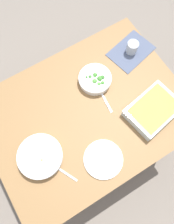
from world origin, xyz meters
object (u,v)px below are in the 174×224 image
at_px(stew_bowl, 40,156).
at_px(spoon_by_broccoli, 103,96).
at_px(drink_cup, 132,48).
at_px(baking_dish, 153,110).
at_px(side_plate, 103,159).
at_px(broccoli_bowl, 95,79).
at_px(spoon_by_stew, 60,169).

bearing_deg(stew_bowl, spoon_by_broccoli, 14.53).
xyz_separation_m(drink_cup, spoon_by_broccoli, (-0.33, -0.18, -0.03)).
xyz_separation_m(baking_dish, side_plate, (-0.40, -0.09, -0.03)).
bearing_deg(stew_bowl, broccoli_bowl, 25.60).
xyz_separation_m(side_plate, spoon_by_broccoli, (0.20, 0.32, -0.00)).
distance_m(baking_dish, spoon_by_stew, 0.63).
relative_size(broccoli_bowl, side_plate, 0.93).
height_order(side_plate, spoon_by_stew, side_plate).
xyz_separation_m(baking_dish, drink_cup, (0.13, 0.41, 0.00)).
bearing_deg(baking_dish, broccoli_bowl, 118.06).
height_order(broccoli_bowl, spoon_by_broccoli, broccoli_bowl).
bearing_deg(stew_bowl, side_plate, -33.42).
bearing_deg(broccoli_bowl, spoon_by_stew, -141.66).
relative_size(drink_cup, spoon_by_broccoli, 0.48).
distance_m(drink_cup, spoon_by_broccoli, 0.38).
xyz_separation_m(stew_bowl, side_plate, (0.29, -0.19, -0.03)).
xyz_separation_m(side_plate, spoon_by_stew, (-0.23, 0.08, -0.00)).
xyz_separation_m(drink_cup, side_plate, (-0.53, -0.49, -0.03)).
bearing_deg(spoon_by_stew, drink_cup, 28.54).
bearing_deg(spoon_by_broccoli, stew_bowl, -165.47).
bearing_deg(drink_cup, broccoli_bowl, -168.94).
height_order(stew_bowl, side_plate, stew_bowl).
bearing_deg(spoon_by_broccoli, side_plate, -122.61).
height_order(baking_dish, spoon_by_broccoli, baking_dish).
bearing_deg(spoon_by_stew, baking_dish, 0.80).
relative_size(baking_dish, drink_cup, 3.94).
xyz_separation_m(broccoli_bowl, drink_cup, (0.32, 0.06, 0.01)).
bearing_deg(spoon_by_stew, spoon_by_broccoli, 28.86).
distance_m(broccoli_bowl, side_plate, 0.48).
distance_m(stew_bowl, spoon_by_broccoli, 0.51).
distance_m(baking_dish, spoon_by_broccoli, 0.30).
relative_size(stew_bowl, broccoli_bowl, 1.22).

